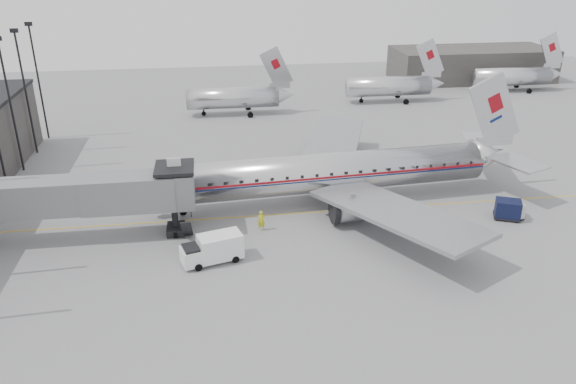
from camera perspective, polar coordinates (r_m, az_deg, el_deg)
name	(u,v)px	position (r m, az deg, el deg)	size (l,w,h in m)	color
ground	(282,245)	(49.40, -0.57, -5.37)	(160.00, 160.00, 0.00)	slate
hangar	(471,64)	(116.50, 18.12, 12.25)	(30.00, 12.00, 6.00)	#3A3634
apron_line	(304,213)	(55.07, 1.68, -2.13)	(0.15, 60.00, 0.01)	gold
jet_bridge	(86,195)	(51.68, -19.80, -0.33)	(21.00, 6.20, 7.10)	slate
distant_aircraft_near	(234,97)	(87.48, -5.53, 9.59)	(16.39, 3.20, 10.26)	silver
distant_aircraft_mid	(390,85)	(96.06, 10.28, 10.61)	(16.39, 3.20, 10.26)	silver
distant_aircraft_far	(513,76)	(109.39, 21.88, 10.89)	(16.39, 3.20, 10.26)	silver
airliner	(338,172)	(56.72, 5.07, 2.07)	(39.76, 36.73, 12.57)	silver
service_van	(213,249)	(46.71, -7.67, -5.71)	(5.34, 3.19, 2.36)	white
baggage_cart_navy	(508,209)	(57.48, 21.43, -1.62)	(2.92, 2.63, 1.88)	black
baggage_cart_white	(512,210)	(57.75, 21.79, -1.73)	(2.17, 1.72, 1.60)	silver
ramp_worker	(261,221)	(51.44, -2.71, -2.94)	(0.70, 0.46, 1.91)	gold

